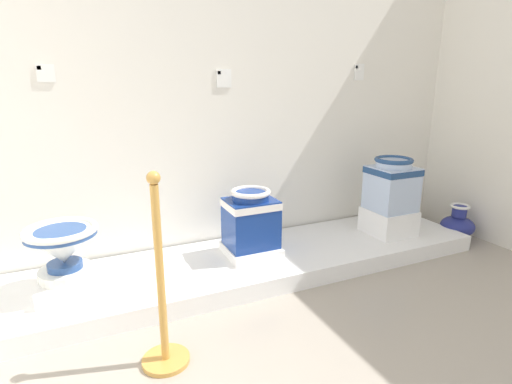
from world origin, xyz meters
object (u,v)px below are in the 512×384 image
object	(u,v)px
info_placard_second	(224,78)
antique_toilet_leftmost	(62,246)
antique_toilet_broad_patterned	(392,183)
decorative_vase_companion	(458,225)
plinth_block_leftmost	(68,284)
antique_toilet_squat_floral	(251,217)
stanchion_post_near_left	(162,308)
plinth_block_broad_patterned	(388,221)
info_placard_third	(359,72)
plinth_block_squat_floral	(251,250)
info_placard_first	(45,73)

from	to	relation	value
info_placard_second	antique_toilet_leftmost	bearing A→B (deg)	-160.20
antique_toilet_broad_patterned	decorative_vase_companion	bearing A→B (deg)	-9.42
antique_toilet_leftmost	antique_toilet_broad_patterned	world-z (taller)	antique_toilet_broad_patterned
plinth_block_leftmost	antique_toilet_broad_patterned	bearing A→B (deg)	-1.07
decorative_vase_companion	info_placard_second	bearing A→B (deg)	163.29
antique_toilet_squat_floral	antique_toilet_broad_patterned	size ratio (longest dim) A/B	0.98
stanchion_post_near_left	antique_toilet_squat_floral	bearing A→B (deg)	43.57
plinth_block_leftmost	antique_toilet_squat_floral	bearing A→B (deg)	1.44
plinth_block_broad_patterned	antique_toilet_squat_floral	bearing A→B (deg)	176.42
info_placard_third	info_placard_second	bearing A→B (deg)	180.00
plinth_block_broad_patterned	plinth_block_squat_floral	bearing A→B (deg)	176.42
stanchion_post_near_left	plinth_block_broad_patterned	bearing A→B (deg)	18.63
plinth_block_broad_patterned	info_placard_second	size ratio (longest dim) A/B	2.68
antique_toilet_leftmost	plinth_block_squat_floral	xyz separation A→B (m)	(1.25, 0.03, -0.26)
info_placard_second	antique_toilet_squat_floral	bearing A→B (deg)	-84.23
info_placard_second	decorative_vase_companion	world-z (taller)	info_placard_second
plinth_block_squat_floral	info_placard_third	distance (m)	1.82
plinth_block_broad_patterned	info_placard_first	xyz separation A→B (m)	(-2.48, 0.48, 1.20)
antique_toilet_leftmost	info_placard_third	xyz separation A→B (m)	(2.46, 0.43, 1.04)
info_placard_first	info_placard_third	distance (m)	2.45
plinth_block_squat_floral	antique_toilet_broad_patterned	distance (m)	1.31
plinth_block_broad_patterned	stanchion_post_near_left	distance (m)	2.17
plinth_block_squat_floral	antique_toilet_squat_floral	world-z (taller)	antique_toilet_squat_floral
antique_toilet_broad_patterned	info_placard_third	size ratio (longest dim) A/B	3.17
plinth_block_squat_floral	antique_toilet_broad_patterned	world-z (taller)	antique_toilet_broad_patterned
plinth_block_squat_floral	plinth_block_broad_patterned	size ratio (longest dim) A/B	1.05
info_placard_second	decorative_vase_companion	distance (m)	2.44
antique_toilet_broad_patterned	stanchion_post_near_left	bearing A→B (deg)	-161.37
decorative_vase_companion	antique_toilet_squat_floral	bearing A→B (deg)	174.29
antique_toilet_squat_floral	info_placard_first	size ratio (longest dim) A/B	3.92
plinth_block_leftmost	antique_toilet_leftmost	xyz separation A→B (m)	(0.00, 0.00, 0.25)
info_placard_second	plinth_block_broad_patterned	bearing A→B (deg)	-20.52
plinth_block_broad_patterned	antique_toilet_broad_patterned	size ratio (longest dim) A/B	0.81
antique_toilet_broad_patterned	info_placard_third	world-z (taller)	info_placard_third
plinth_block_leftmost	info_placard_third	xyz separation A→B (m)	(2.46, 0.43, 1.29)
plinth_block_leftmost	decorative_vase_companion	bearing A→B (deg)	-2.93
plinth_block_leftmost	antique_toilet_squat_floral	world-z (taller)	antique_toilet_squat_floral
antique_toilet_leftmost	antique_toilet_squat_floral	bearing A→B (deg)	1.44
plinth_block_leftmost	antique_toilet_broad_patterned	xyz separation A→B (m)	(2.49, -0.05, 0.40)
plinth_block_broad_patterned	antique_toilet_broad_patterned	world-z (taller)	antique_toilet_broad_patterned
info_placard_second	info_placard_first	bearing A→B (deg)	-180.00
plinth_block_squat_floral	info_placard_second	size ratio (longest dim) A/B	2.82
plinth_block_leftmost	plinth_block_broad_patterned	xyz separation A→B (m)	(2.49, -0.05, 0.06)
decorative_vase_companion	plinth_block_leftmost	bearing A→B (deg)	177.07
info_placard_first	decorative_vase_companion	size ratio (longest dim) A/B	0.34
info_placard_second	info_placard_third	world-z (taller)	info_placard_third
antique_toilet_broad_patterned	decorative_vase_companion	distance (m)	0.84
plinth_block_broad_patterned	stanchion_post_near_left	bearing A→B (deg)	-161.37
decorative_vase_companion	stanchion_post_near_left	distance (m)	2.83
antique_toilet_squat_floral	info_placard_second	size ratio (longest dim) A/B	3.21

